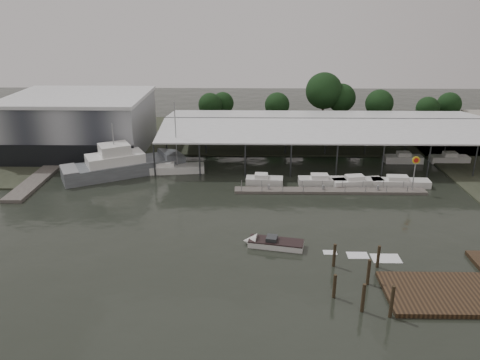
{
  "coord_description": "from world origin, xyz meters",
  "views": [
    {
      "loc": [
        2.88,
        -53.94,
        25.99
      ],
      "look_at": [
        1.81,
        8.15,
        2.5
      ],
      "focal_mm": 35.0,
      "sensor_mm": 36.0,
      "label": 1
    }
  ],
  "objects_px": {
    "shell_fuel_sign": "(415,167)",
    "white_sailboat": "(173,168)",
    "speedboat_underway": "(271,243)",
    "grey_trawler": "(124,165)"
  },
  "relations": [
    {
      "from": "white_sailboat",
      "to": "speedboat_underway",
      "type": "xyz_separation_m",
      "value": [
        14.89,
        -24.84,
        -0.25
      ]
    },
    {
      "from": "grey_trawler",
      "to": "white_sailboat",
      "type": "relative_size",
      "value": 1.64
    },
    {
      "from": "shell_fuel_sign",
      "to": "white_sailboat",
      "type": "height_order",
      "value": "white_sailboat"
    },
    {
      "from": "speedboat_underway",
      "to": "white_sailboat",
      "type": "bearing_deg",
      "value": -47.45
    },
    {
      "from": "white_sailboat",
      "to": "speedboat_underway",
      "type": "relative_size",
      "value": 0.67
    },
    {
      "from": "speedboat_underway",
      "to": "shell_fuel_sign",
      "type": "bearing_deg",
      "value": -130.6
    },
    {
      "from": "grey_trawler",
      "to": "white_sailboat",
      "type": "distance_m",
      "value": 7.99
    },
    {
      "from": "shell_fuel_sign",
      "to": "white_sailboat",
      "type": "distance_m",
      "value": 37.36
    },
    {
      "from": "speedboat_underway",
      "to": "grey_trawler",
      "type": "bearing_deg",
      "value": -34.69
    },
    {
      "from": "grey_trawler",
      "to": "white_sailboat",
      "type": "height_order",
      "value": "white_sailboat"
    }
  ]
}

